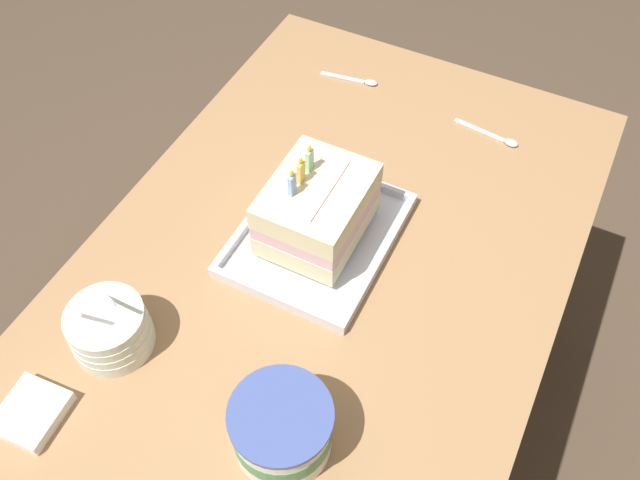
{
  "coord_description": "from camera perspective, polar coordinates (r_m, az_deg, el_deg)",
  "views": [
    {
      "loc": [
        -0.6,
        -0.3,
        1.69
      ],
      "look_at": [
        0.02,
        0.02,
        0.77
      ],
      "focal_mm": 37.75,
      "sensor_mm": 36.0,
      "label": 1
    }
  ],
  "objects": [
    {
      "name": "dining_table",
      "position": [
        1.25,
        0.24,
        -4.61
      ],
      "size": [
        1.23,
        0.79,
        0.74
      ],
      "color": "#9E754C",
      "rests_on": "ground_plane"
    },
    {
      "name": "serving_spoon_by_bowls",
      "position": [
        1.4,
        14.95,
        8.36
      ],
      "size": [
        0.03,
        0.14,
        0.01
      ],
      "color": "silver",
      "rests_on": "dining_table"
    },
    {
      "name": "foil_tray",
      "position": [
        1.19,
        -0.25,
        0.34
      ],
      "size": [
        0.31,
        0.25,
        0.02
      ],
      "color": "silver",
      "rests_on": "dining_table"
    },
    {
      "name": "ground_plane",
      "position": [
        1.82,
        0.17,
        -15.54
      ],
      "size": [
        8.0,
        8.0,
        0.0
      ],
      "primitive_type": "plane",
      "color": "#4C3D2D"
    },
    {
      "name": "serving_spoon_near_tray",
      "position": [
        1.49,
        3.43,
        13.34
      ],
      "size": [
        0.03,
        0.13,
        0.01
      ],
      "color": "silver",
      "rests_on": "dining_table"
    },
    {
      "name": "napkin_pile",
      "position": [
        1.1,
        -23.26,
        -13.31
      ],
      "size": [
        0.1,
        0.09,
        0.02
      ],
      "color": "white",
      "rests_on": "dining_table"
    },
    {
      "name": "birthday_cake",
      "position": [
        1.13,
        -0.27,
        2.64
      ],
      "size": [
        0.19,
        0.15,
        0.17
      ],
      "color": "beige",
      "rests_on": "foil_tray"
    },
    {
      "name": "ice_cream_tub",
      "position": [
        0.96,
        -3.25,
        -15.65
      ],
      "size": [
        0.14,
        0.14,
        0.1
      ],
      "color": "white",
      "rests_on": "dining_table"
    },
    {
      "name": "bowl_stack",
      "position": [
        1.09,
        -17.39,
        -7.22
      ],
      "size": [
        0.13,
        0.13,
        0.14
      ],
      "color": "silver",
      "rests_on": "dining_table"
    }
  ]
}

